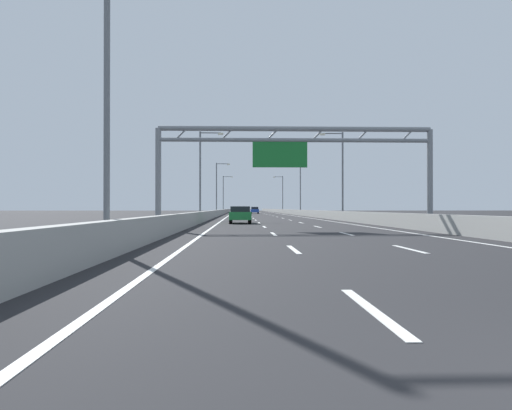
% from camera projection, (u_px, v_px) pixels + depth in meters
% --- Properties ---
extents(ground_plane, '(260.00, 260.00, 0.00)m').
position_uv_depth(ground_plane, '(256.00, 214.00, 102.69)').
color(ground_plane, '#262628').
extents(lane_dash_left_0, '(0.16, 3.00, 0.01)m').
position_uv_depth(lane_dash_left_0, '(372.00, 310.00, 6.19)').
color(lane_dash_left_0, white).
rests_on(lane_dash_left_0, ground_plane).
extents(lane_dash_left_1, '(0.16, 3.00, 0.01)m').
position_uv_depth(lane_dash_left_1, '(294.00, 249.00, 15.18)').
color(lane_dash_left_1, white).
rests_on(lane_dash_left_1, ground_plane).
extents(lane_dash_left_2, '(0.16, 3.00, 0.01)m').
position_uv_depth(lane_dash_left_2, '(274.00, 234.00, 24.18)').
color(lane_dash_left_2, white).
rests_on(lane_dash_left_2, ground_plane).
extents(lane_dash_left_3, '(0.16, 3.00, 0.01)m').
position_uv_depth(lane_dash_left_3, '(264.00, 227.00, 33.17)').
color(lane_dash_left_3, white).
rests_on(lane_dash_left_3, ground_plane).
extents(lane_dash_left_4, '(0.16, 3.00, 0.01)m').
position_uv_depth(lane_dash_left_4, '(259.00, 223.00, 42.17)').
color(lane_dash_left_4, white).
rests_on(lane_dash_left_4, ground_plane).
extents(lane_dash_left_5, '(0.16, 3.00, 0.01)m').
position_uv_depth(lane_dash_left_5, '(256.00, 220.00, 51.16)').
color(lane_dash_left_5, white).
rests_on(lane_dash_left_5, ground_plane).
extents(lane_dash_left_6, '(0.16, 3.00, 0.01)m').
position_uv_depth(lane_dash_left_6, '(253.00, 218.00, 60.16)').
color(lane_dash_left_6, white).
rests_on(lane_dash_left_6, ground_plane).
extents(lane_dash_left_7, '(0.16, 3.00, 0.01)m').
position_uv_depth(lane_dash_left_7, '(252.00, 217.00, 69.15)').
color(lane_dash_left_7, white).
rests_on(lane_dash_left_7, ground_plane).
extents(lane_dash_left_8, '(0.16, 3.00, 0.01)m').
position_uv_depth(lane_dash_left_8, '(250.00, 216.00, 78.15)').
color(lane_dash_left_8, white).
rests_on(lane_dash_left_8, ground_plane).
extents(lane_dash_left_9, '(0.16, 3.00, 0.01)m').
position_uv_depth(lane_dash_left_9, '(249.00, 215.00, 87.14)').
color(lane_dash_left_9, white).
rests_on(lane_dash_left_9, ground_plane).
extents(lane_dash_left_10, '(0.16, 3.00, 0.01)m').
position_uv_depth(lane_dash_left_10, '(248.00, 214.00, 96.14)').
color(lane_dash_left_10, white).
rests_on(lane_dash_left_10, ground_plane).
extents(lane_dash_left_11, '(0.16, 3.00, 0.01)m').
position_uv_depth(lane_dash_left_11, '(247.00, 214.00, 105.13)').
color(lane_dash_left_11, white).
rests_on(lane_dash_left_11, ground_plane).
extents(lane_dash_left_12, '(0.16, 3.00, 0.01)m').
position_uv_depth(lane_dash_left_12, '(247.00, 213.00, 114.13)').
color(lane_dash_left_12, white).
rests_on(lane_dash_left_12, ground_plane).
extents(lane_dash_left_13, '(0.16, 3.00, 0.01)m').
position_uv_depth(lane_dash_left_13, '(246.00, 213.00, 123.12)').
color(lane_dash_left_13, white).
rests_on(lane_dash_left_13, ground_plane).
extents(lane_dash_left_14, '(0.16, 3.00, 0.01)m').
position_uv_depth(lane_dash_left_14, '(246.00, 213.00, 132.12)').
color(lane_dash_left_14, white).
rests_on(lane_dash_left_14, ground_plane).
extents(lane_dash_left_15, '(0.16, 3.00, 0.01)m').
position_uv_depth(lane_dash_left_15, '(245.00, 212.00, 141.11)').
color(lane_dash_left_15, white).
rests_on(lane_dash_left_15, ground_plane).
extents(lane_dash_left_16, '(0.16, 3.00, 0.01)m').
position_uv_depth(lane_dash_left_16, '(245.00, 212.00, 150.11)').
color(lane_dash_left_16, white).
rests_on(lane_dash_left_16, ground_plane).
extents(lane_dash_left_17, '(0.16, 3.00, 0.01)m').
position_uv_depth(lane_dash_left_17, '(245.00, 212.00, 159.10)').
color(lane_dash_left_17, white).
rests_on(lane_dash_left_17, ground_plane).
extents(lane_dash_right_1, '(0.16, 3.00, 0.01)m').
position_uv_depth(lane_dash_right_1, '(409.00, 249.00, 15.30)').
color(lane_dash_right_1, white).
rests_on(lane_dash_right_1, ground_plane).
extents(lane_dash_right_2, '(0.16, 3.00, 0.01)m').
position_uv_depth(lane_dash_right_2, '(347.00, 234.00, 24.30)').
color(lane_dash_right_2, white).
rests_on(lane_dash_right_2, ground_plane).
extents(lane_dash_right_3, '(0.16, 3.00, 0.01)m').
position_uv_depth(lane_dash_right_3, '(318.00, 227.00, 33.29)').
color(lane_dash_right_3, white).
rests_on(lane_dash_right_3, ground_plane).
extents(lane_dash_right_4, '(0.16, 3.00, 0.01)m').
position_uv_depth(lane_dash_right_4, '(301.00, 223.00, 42.29)').
color(lane_dash_right_4, white).
rests_on(lane_dash_right_4, ground_plane).
extents(lane_dash_right_5, '(0.16, 3.00, 0.01)m').
position_uv_depth(lane_dash_right_5, '(290.00, 220.00, 51.28)').
color(lane_dash_right_5, white).
rests_on(lane_dash_right_5, ground_plane).
extents(lane_dash_right_6, '(0.16, 3.00, 0.01)m').
position_uv_depth(lane_dash_right_6, '(283.00, 218.00, 60.28)').
color(lane_dash_right_6, white).
rests_on(lane_dash_right_6, ground_plane).
extents(lane_dash_right_7, '(0.16, 3.00, 0.01)m').
position_uv_depth(lane_dash_right_7, '(277.00, 217.00, 69.27)').
color(lane_dash_right_7, white).
rests_on(lane_dash_right_7, ground_plane).
extents(lane_dash_right_8, '(0.16, 3.00, 0.01)m').
position_uv_depth(lane_dash_right_8, '(273.00, 216.00, 78.27)').
color(lane_dash_right_8, white).
rests_on(lane_dash_right_8, ground_plane).
extents(lane_dash_right_9, '(0.16, 3.00, 0.01)m').
position_uv_depth(lane_dash_right_9, '(269.00, 215.00, 87.26)').
color(lane_dash_right_9, white).
rests_on(lane_dash_right_9, ground_plane).
extents(lane_dash_right_10, '(0.16, 3.00, 0.01)m').
position_uv_depth(lane_dash_right_10, '(267.00, 214.00, 96.25)').
color(lane_dash_right_10, white).
rests_on(lane_dash_right_10, ground_plane).
extents(lane_dash_right_11, '(0.16, 3.00, 0.01)m').
position_uv_depth(lane_dash_right_11, '(264.00, 214.00, 105.25)').
color(lane_dash_right_11, white).
rests_on(lane_dash_right_11, ground_plane).
extents(lane_dash_right_12, '(0.16, 3.00, 0.01)m').
position_uv_depth(lane_dash_right_12, '(262.00, 213.00, 114.24)').
color(lane_dash_right_12, white).
rests_on(lane_dash_right_12, ground_plane).
extents(lane_dash_right_13, '(0.16, 3.00, 0.01)m').
position_uv_depth(lane_dash_right_13, '(261.00, 213.00, 123.24)').
color(lane_dash_right_13, white).
rests_on(lane_dash_right_13, ground_plane).
extents(lane_dash_right_14, '(0.16, 3.00, 0.01)m').
position_uv_depth(lane_dash_right_14, '(259.00, 213.00, 132.23)').
color(lane_dash_right_14, white).
rests_on(lane_dash_right_14, ground_plane).
extents(lane_dash_right_15, '(0.16, 3.00, 0.01)m').
position_uv_depth(lane_dash_right_15, '(258.00, 212.00, 141.23)').
color(lane_dash_right_15, white).
rests_on(lane_dash_right_15, ground_plane).
extents(lane_dash_right_16, '(0.16, 3.00, 0.01)m').
position_uv_depth(lane_dash_right_16, '(257.00, 212.00, 150.22)').
color(lane_dash_right_16, white).
rests_on(lane_dash_right_16, ground_plane).
extents(lane_dash_right_17, '(0.16, 3.00, 0.01)m').
position_uv_depth(lane_dash_right_17, '(256.00, 212.00, 159.22)').
color(lane_dash_right_17, white).
rests_on(lane_dash_right_17, ground_plane).
extents(edge_line_left, '(0.16, 176.00, 0.01)m').
position_uv_depth(edge_line_left, '(230.00, 215.00, 90.52)').
color(edge_line_left, white).
rests_on(edge_line_left, ground_plane).
extents(edge_line_right, '(0.16, 176.00, 0.01)m').
position_uv_depth(edge_line_right, '(287.00, 215.00, 90.87)').
color(edge_line_right, white).
rests_on(edge_line_right, ground_plane).
extents(barrier_left, '(0.45, 220.00, 0.95)m').
position_uv_depth(barrier_left, '(225.00, 211.00, 112.46)').
color(barrier_left, '#9E9E99').
rests_on(barrier_left, ground_plane).
extents(barrier_right, '(0.45, 220.00, 0.95)m').
position_uv_depth(barrier_right, '(285.00, 211.00, 112.92)').
color(barrier_right, '#9E9E99').
rests_on(barrier_right, ground_plane).
extents(sign_gantry, '(17.31, 0.36, 6.36)m').
position_uv_depth(sign_gantry, '(293.00, 150.00, 30.70)').
color(sign_gantry, gray).
rests_on(sign_gantry, ground_plane).
extents(streetlamp_left_near, '(2.58, 0.28, 9.50)m').
position_uv_depth(streetlamp_left_near, '(114.00, 79.00, 15.77)').
color(streetlamp_left_near, slate).
rests_on(streetlamp_left_near, ground_plane).
extents(streetlamp_left_mid, '(2.58, 0.28, 9.50)m').
position_uv_depth(streetlamp_left_mid, '(202.00, 170.00, 53.02)').
color(streetlamp_left_mid, slate).
rests_on(streetlamp_left_mid, ground_plane).
extents(streetlamp_right_mid, '(2.58, 0.28, 9.50)m').
position_uv_depth(streetlamp_right_mid, '(340.00, 170.00, 53.51)').
color(streetlamp_right_mid, slate).
rests_on(streetlamp_right_mid, ground_plane).
extents(streetlamp_left_far, '(2.58, 0.28, 9.50)m').
position_uv_depth(streetlamp_left_far, '(218.00, 185.00, 90.27)').
color(streetlamp_left_far, slate).
rests_on(streetlamp_left_far, ground_plane).
extents(streetlamp_right_far, '(2.58, 0.28, 9.50)m').
position_uv_depth(streetlamp_right_far, '(299.00, 185.00, 90.77)').
color(streetlamp_right_far, slate).
rests_on(streetlamp_right_far, ground_plane).
extents(streetlamp_left_distant, '(2.58, 0.28, 9.50)m').
position_uv_depth(streetlamp_left_distant, '(224.00, 192.00, 127.53)').
color(streetlamp_left_distant, slate).
rests_on(streetlamp_left_distant, ground_plane).
extents(streetlamp_right_distant, '(2.58, 0.28, 9.50)m').
position_uv_depth(streetlamp_right_distant, '(282.00, 192.00, 128.02)').
color(streetlamp_right_distant, slate).
rests_on(streetlamp_right_distant, ground_plane).
extents(black_car, '(1.80, 4.12, 1.58)m').
position_uv_depth(black_car, '(239.00, 210.00, 131.68)').
color(black_car, black).
rests_on(black_car, ground_plane).
extents(red_car, '(1.90, 4.18, 1.36)m').
position_uv_depth(red_car, '(239.00, 210.00, 114.82)').
color(red_car, red).
rests_on(red_car, ground_plane).
extents(blue_car, '(1.73, 4.59, 1.50)m').
position_uv_depth(blue_car, '(255.00, 210.00, 108.60)').
color(blue_car, '#2347AD').
rests_on(blue_car, ground_plane).
extents(green_car, '(1.78, 4.44, 1.40)m').
position_uv_depth(green_car, '(240.00, 214.00, 40.86)').
color(green_car, '#1E7A38').
rests_on(green_car, ground_plane).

